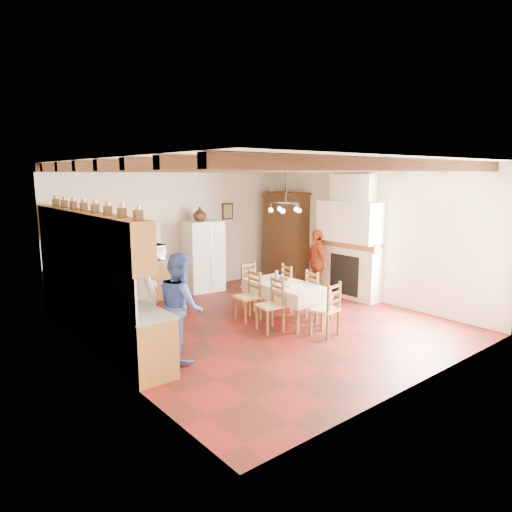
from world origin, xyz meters
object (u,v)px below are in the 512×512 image
Objects in this scene: chair_end_near at (325,308)px; person_woman_red at (317,262)px; hutch at (286,237)px; chair_right_far at (294,287)px; chair_right_near at (319,294)px; dining_table at (285,287)px; chair_left_near at (270,305)px; person_woman_blue at (181,306)px; microwave at (151,252)px; chair_end_far at (254,286)px; person_man at (143,293)px; chair_left_far at (247,296)px; refrigerator at (203,256)px.

chair_end_near is 2.74m from person_woman_red.
hutch is 2.64m from chair_right_far.
dining_table is at bearing 68.42° from chair_right_near.
dining_table is 1.11m from chair_end_near.
chair_right_far is at bearing -44.71° from person_woman_red.
chair_left_near is 1.00× the size of chair_right_near.
chair_right_near is 3.09m from person_woman_blue.
person_woman_blue is 3.62m from microwave.
chair_right_far is 1.62m from chair_end_near.
chair_end_near is 0.62× the size of person_woman_red.
dining_table is 1.73× the size of chair_left_near.
chair_end_far is 2.89m from person_woman_blue.
person_man is at bearing 107.82° from chair_right_far.
chair_left_far is at bearing -52.45° from person_woman_blue.
refrigerator is 1.35m from microwave.
microwave is at bearing -161.64° from chair_left_near.
person_woman_blue is (-2.54, -3.32, -0.03)m from refrigerator.
person_woman_blue is 2.72× the size of microwave.
hutch is 3.49m from chair_left_far.
chair_left_far is (-2.82, -1.93, -0.69)m from hutch.
chair_right_far is at bearing -50.55° from chair_end_far.
dining_table is 2.75× the size of microwave.
refrigerator is 4.00m from person_man.
hutch is 1.57m from person_woman_red.
refrigerator reaches higher than chair_end_near.
refrigerator is 1.77× the size of chair_right_far.
person_woman_blue is 1.06× the size of person_woman_red.
chair_left_far is (0.06, 0.73, 0.00)m from chair_left_near.
chair_left_far is (-0.59, 0.42, -0.16)m from dining_table.
person_woman_red is (1.80, -0.08, 0.29)m from chair_end_far.
microwave is at bearing -101.51° from person_woman_red.
refrigerator is 1.77× the size of chair_left_near.
person_man is at bearing 176.60° from dining_table.
chair_end_near is at bearing 23.85° from chair_left_far.
person_woman_blue is at bearing -120.14° from refrigerator.
chair_right_near is 0.59× the size of person_woman_blue.
chair_right_near is at bearing -95.97° from person_man.
chair_left_near is at bearing -139.14° from hutch.
chair_left_far is at bearing -80.68° from microwave.
chair_left_near is (-0.68, -3.24, -0.37)m from refrigerator.
person_woman_red is (4.34, 1.27, -0.05)m from person_woman_blue.
person_woman_red reaches higher than chair_right_far.
person_man is 4.74m from person_woman_red.
chair_end_near is 0.59× the size of person_woman_blue.
microwave is (-1.25, 4.11, 0.59)m from chair_end_near.
hutch reaches higher than dining_table.
chair_end_far is (-0.01, -1.96, -0.37)m from refrigerator.
refrigerator is at bearing -116.03° from person_woman_red.
hutch is 1.40× the size of dining_table.
hutch is at bearing 46.51° from dining_table.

